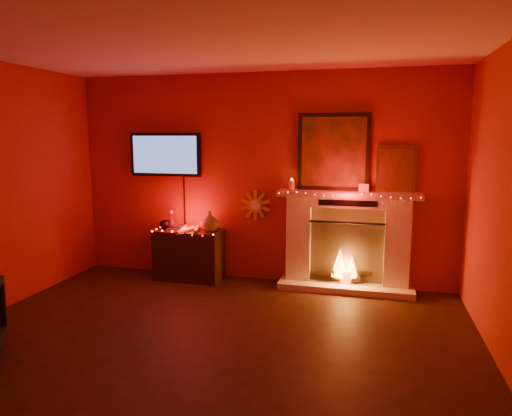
% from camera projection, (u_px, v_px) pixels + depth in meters
% --- Properties ---
extents(room, '(5.00, 5.00, 5.00)m').
position_uv_depth(room, '(183.00, 208.00, 3.55)').
color(room, black).
rests_on(room, ground).
extents(floor, '(5.00, 5.00, 0.00)m').
position_uv_depth(floor, '(187.00, 369.00, 3.76)').
color(floor, black).
rests_on(floor, ground).
extents(fireplace, '(1.72, 0.40, 2.18)m').
position_uv_depth(fireplace, '(346.00, 232.00, 5.66)').
color(fireplace, '#F6E3CF').
rests_on(fireplace, floor).
extents(tv, '(1.00, 0.07, 1.24)m').
position_uv_depth(tv, '(166.00, 155.00, 6.16)').
color(tv, black).
rests_on(tv, room).
extents(sunburst_clock, '(0.40, 0.03, 0.40)m').
position_uv_depth(sunburst_clock, '(255.00, 205.00, 5.99)').
color(sunburst_clock, gold).
rests_on(sunburst_clock, room).
extents(console_table, '(0.88, 0.55, 0.93)m').
position_uv_depth(console_table, '(190.00, 252.00, 6.08)').
color(console_table, black).
rests_on(console_table, floor).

